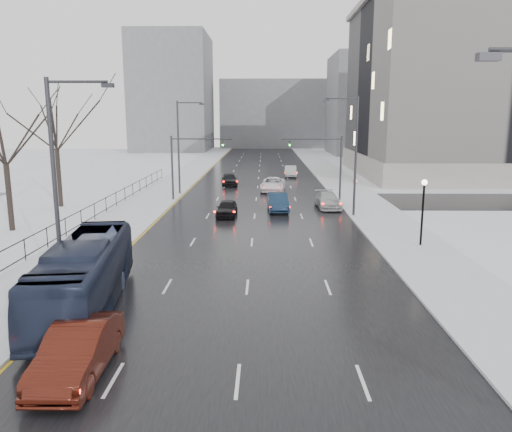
# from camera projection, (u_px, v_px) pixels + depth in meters

# --- Properties ---
(road) EXTENTS (16.00, 150.00, 0.04)m
(road) POSITION_uv_depth(u_px,v_px,m) (258.00, 185.00, 62.05)
(road) COLOR black
(road) RESTS_ON ground
(cross_road) EXTENTS (130.00, 10.00, 0.04)m
(cross_road) POSITION_uv_depth(u_px,v_px,m) (256.00, 201.00, 50.29)
(cross_road) COLOR black
(cross_road) RESTS_ON ground
(sidewalk_left) EXTENTS (5.00, 150.00, 0.16)m
(sidewalk_left) POSITION_uv_depth(u_px,v_px,m) (174.00, 184.00, 62.22)
(sidewalk_left) COLOR silver
(sidewalk_left) RESTS_ON ground
(sidewalk_right) EXTENTS (5.00, 150.00, 0.16)m
(sidewalk_right) POSITION_uv_depth(u_px,v_px,m) (342.00, 185.00, 61.86)
(sidewalk_right) COLOR silver
(sidewalk_right) RESTS_ON ground
(park_strip) EXTENTS (14.00, 150.00, 0.12)m
(park_strip) POSITION_uv_depth(u_px,v_px,m) (98.00, 184.00, 62.39)
(park_strip) COLOR white
(park_strip) RESTS_ON ground
(tree_park_d) EXTENTS (8.75, 8.75, 12.50)m
(tree_park_d) POSITION_uv_depth(u_px,v_px,m) (13.00, 232.00, 36.87)
(tree_park_d) COLOR black
(tree_park_d) RESTS_ON ground
(tree_park_e) EXTENTS (9.45, 9.45, 13.50)m
(tree_park_e) POSITION_uv_depth(u_px,v_px,m) (61.00, 207.00, 46.68)
(tree_park_e) COLOR black
(tree_park_e) RESTS_ON ground
(iron_fence) EXTENTS (0.06, 70.00, 1.30)m
(iron_fence) POSITION_uv_depth(u_px,v_px,m) (54.00, 232.00, 32.68)
(iron_fence) COLOR black
(iron_fence) RESTS_ON sidewalk_left
(streetlight_r_mid) EXTENTS (2.95, 0.25, 10.00)m
(streetlight_r_mid) POSITION_uv_depth(u_px,v_px,m) (353.00, 150.00, 41.21)
(streetlight_r_mid) COLOR #2D2D33
(streetlight_r_mid) RESTS_ON ground
(streetlight_l_near) EXTENTS (2.95, 0.25, 10.00)m
(streetlight_l_near) POSITION_uv_depth(u_px,v_px,m) (60.00, 180.00, 21.88)
(streetlight_l_near) COLOR #2D2D33
(streetlight_l_near) RESTS_ON ground
(streetlight_l_far) EXTENTS (2.95, 0.25, 10.00)m
(streetlight_l_far) POSITION_uv_depth(u_px,v_px,m) (180.00, 143.00, 53.25)
(streetlight_l_far) COLOR #2D2D33
(streetlight_l_far) RESTS_ON ground
(lamppost_r_mid) EXTENTS (0.36, 0.36, 4.28)m
(lamppost_r_mid) POSITION_uv_depth(u_px,v_px,m) (423.00, 203.00, 31.88)
(lamppost_r_mid) COLOR black
(lamppost_r_mid) RESTS_ON sidewalk_right
(mast_signal_right) EXTENTS (6.10, 0.33, 6.50)m
(mast_signal_right) POSITION_uv_depth(u_px,v_px,m) (330.00, 160.00, 49.36)
(mast_signal_right) COLOR #2D2D33
(mast_signal_right) RESTS_ON ground
(mast_signal_left) EXTENTS (6.10, 0.33, 6.50)m
(mast_signal_left) POSITION_uv_depth(u_px,v_px,m) (183.00, 160.00, 49.61)
(mast_signal_left) COLOR #2D2D33
(mast_signal_left) RESTS_ON ground
(no_uturn_sign) EXTENTS (0.60, 0.06, 2.70)m
(no_uturn_sign) POSITION_uv_depth(u_px,v_px,m) (355.00, 184.00, 45.76)
(no_uturn_sign) COLOR #2D2D33
(no_uturn_sign) RESTS_ON sidewalk_right
(civic_building) EXTENTS (41.00, 31.00, 24.80)m
(civic_building) POSITION_uv_depth(u_px,v_px,m) (504.00, 96.00, 71.04)
(civic_building) COLOR gray
(civic_building) RESTS_ON ground
(bldg_far_right) EXTENTS (24.00, 20.00, 22.00)m
(bldg_far_right) POSITION_uv_depth(u_px,v_px,m) (384.00, 105.00, 113.36)
(bldg_far_right) COLOR slate
(bldg_far_right) RESTS_ON ground
(bldg_far_left) EXTENTS (18.00, 22.00, 28.00)m
(bldg_far_left) POSITION_uv_depth(u_px,v_px,m) (173.00, 93.00, 123.43)
(bldg_far_left) COLOR slate
(bldg_far_left) RESTS_ON ground
(bldg_far_center) EXTENTS (30.00, 18.00, 18.00)m
(bldg_far_center) POSITION_uv_depth(u_px,v_px,m) (276.00, 114.00, 138.67)
(bldg_far_center) COLOR slate
(bldg_far_center) RESTS_ON ground
(sedan_left_near) EXTENTS (1.86, 5.10, 1.67)m
(sedan_left_near) POSITION_uv_depth(u_px,v_px,m) (78.00, 350.00, 16.24)
(sedan_left_near) COLOR #40130B
(sedan_left_near) RESTS_ON road
(bus) EXTENTS (3.88, 11.17, 3.05)m
(bus) POSITION_uv_depth(u_px,v_px,m) (85.00, 275.00, 21.79)
(bus) COLOR #212840
(bus) RESTS_ON road
(sedan_center_near) EXTENTS (1.74, 4.10, 1.38)m
(sedan_center_near) POSITION_uv_depth(u_px,v_px,m) (227.00, 208.00, 42.28)
(sedan_center_near) COLOR black
(sedan_center_near) RESTS_ON road
(sedan_right_near) EXTENTS (1.94, 4.91, 1.59)m
(sedan_right_near) POSITION_uv_depth(u_px,v_px,m) (278.00, 202.00, 44.64)
(sedan_right_near) COLOR #14263D
(sedan_right_near) RESTS_ON road
(sedan_right_cross) EXTENTS (3.05, 5.79, 1.55)m
(sedan_right_cross) POSITION_uv_depth(u_px,v_px,m) (273.00, 184.00, 56.56)
(sedan_right_cross) COLOR white
(sedan_right_cross) RESTS_ON road
(sedan_right_far) EXTENTS (2.29, 5.06, 1.44)m
(sedan_right_far) POSITION_uv_depth(u_px,v_px,m) (328.00, 200.00, 46.12)
(sedan_right_far) COLOR #B0B2B5
(sedan_right_far) RESTS_ON road
(sedan_center_far) EXTENTS (2.36, 4.71, 1.54)m
(sedan_center_far) POSITION_uv_depth(u_px,v_px,m) (229.00, 179.00, 61.35)
(sedan_center_far) COLOR black
(sedan_center_far) RESTS_ON road
(sedan_right_distant) EXTENTS (1.71, 4.63, 1.51)m
(sedan_right_distant) POSITION_uv_depth(u_px,v_px,m) (290.00, 171.00, 70.38)
(sedan_right_distant) COLOR #ABA9AE
(sedan_right_distant) RESTS_ON road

